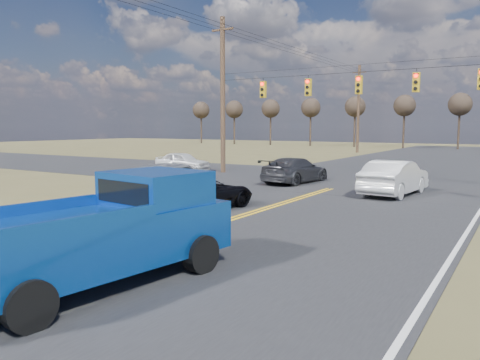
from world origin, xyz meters
The scene contains 12 objects.
ground centered at (0.00, 0.00, 0.00)m, with size 160.00×160.00×0.00m, color brown.
road_main centered at (0.00, 10.00, 0.00)m, with size 14.00×120.00×0.02m, color #28282B.
road_cross centered at (0.00, 18.00, 0.00)m, with size 120.00×12.00×0.02m, color #28282B.
signal_gantry centered at (0.50, 17.79, 5.06)m, with size 19.60×4.83×10.00m.
utility_poles centered at (0.00, 17.00, 5.23)m, with size 19.60×58.32×10.00m.
treeline centered at (0.00, 26.96, 5.70)m, with size 87.00×117.80×7.40m.
pickup_truck centered at (1.33, -1.38, 1.02)m, with size 2.83×5.84×2.11m.
silver_suv centered at (-3.14, 5.76, 0.92)m, with size 2.16×5.37×1.83m, color #A1A3A8.
black_suv centered at (-2.01, 6.20, 0.61)m, with size 2.01×4.35×1.21m, color black.
white_car_queue centered at (3.13, 13.66, 0.78)m, with size 1.65×4.73×1.56m, color silver.
dgrey_car_queue centered at (-2.56, 15.43, 0.69)m, with size 1.94×4.78×1.39m, color #333338.
cross_car_west centered at (-11.93, 17.40, 0.66)m, with size 3.86×1.55×1.32m, color white.
Camera 1 is at (8.22, -7.52, 3.06)m, focal length 35.00 mm.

